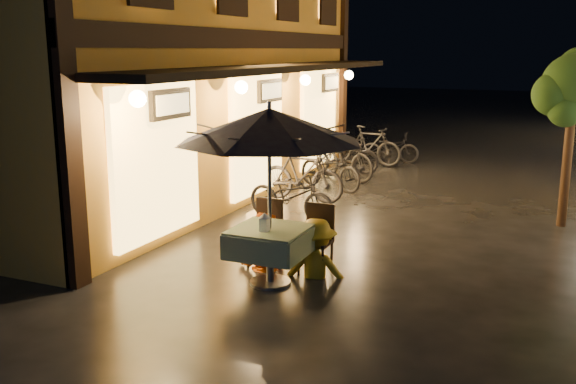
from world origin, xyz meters
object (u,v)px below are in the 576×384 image
at_px(patio_umbrella, 269,126).
at_px(cafe_table, 270,242).
at_px(person_yellow, 316,220).
at_px(bicycle_0, 291,195).
at_px(table_lantern, 265,221).
at_px(person_orange, 262,214).

bearing_deg(patio_umbrella, cafe_table, -165.96).
distance_m(person_yellow, bicycle_0, 2.99).
bearing_deg(patio_umbrella, table_lantern, -90.00).
relative_size(cafe_table, patio_umbrella, 0.40).
distance_m(cafe_table, bicycle_0, 3.31).
bearing_deg(person_orange, cafe_table, 109.99).
relative_size(cafe_table, bicycle_0, 0.55).
relative_size(cafe_table, person_yellow, 0.62).
bearing_deg(cafe_table, person_orange, 123.94).
relative_size(table_lantern, person_orange, 0.16).
bearing_deg(patio_umbrella, person_orange, 123.94).
distance_m(cafe_table, table_lantern, 0.37).
relative_size(person_orange, bicycle_0, 0.88).
relative_size(table_lantern, person_yellow, 0.16).
xyz_separation_m(cafe_table, person_yellow, (0.44, 0.57, 0.21)).
relative_size(table_lantern, bicycle_0, 0.14).
bearing_deg(bicycle_0, table_lantern, -153.70).
distance_m(cafe_table, person_yellow, 0.75).
distance_m(patio_umbrella, bicycle_0, 3.70).
height_order(cafe_table, table_lantern, table_lantern).
bearing_deg(person_orange, table_lantern, 103.96).
distance_m(person_orange, person_yellow, 0.84).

